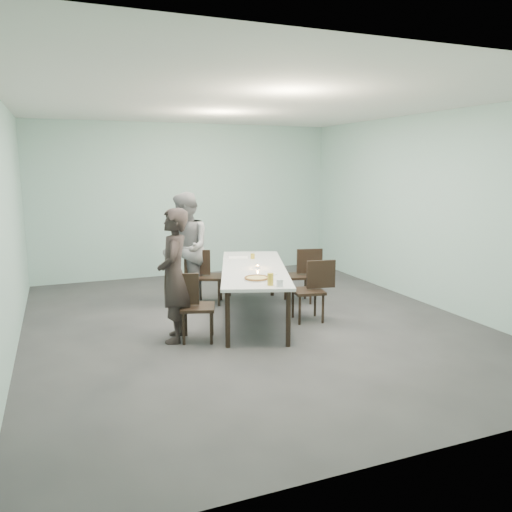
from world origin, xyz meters
name	(u,v)px	position (x,y,z in m)	size (l,w,h in m)	color
ground	(251,323)	(0.00, 0.00, 0.00)	(7.00, 7.00, 0.00)	#333335
room_shell	(250,178)	(0.00, 0.00, 2.03)	(6.02, 7.02, 3.01)	#9EC7C0
table	(254,271)	(0.15, 0.26, 0.69)	(1.70, 2.75, 0.75)	white
chair_near_left	(191,302)	(-0.94, -0.36, 0.50)	(0.65, 0.53, 0.87)	black
chair_far_left	(204,273)	(-0.31, 1.26, 0.50)	(0.65, 0.55, 0.87)	black
chair_near_right	(313,286)	(0.89, -0.19, 0.50)	(0.64, 0.48, 0.87)	black
chair_far_right	(303,272)	(1.19, 0.74, 0.50)	(0.65, 0.50, 0.87)	black
diner_near	(174,275)	(-1.13, -0.27, 0.84)	(0.61, 0.40, 1.68)	black
diner_far	(186,249)	(-0.59, 1.35, 0.89)	(0.87, 0.68, 1.79)	gray
pizza	(257,278)	(-0.11, -0.50, 0.77)	(0.34, 0.34, 0.04)	white
side_plate	(270,274)	(0.18, -0.27, 0.76)	(0.18, 0.18, 0.01)	white
beer_glass	(270,279)	(-0.06, -0.84, 0.82)	(0.08, 0.08, 0.15)	gold
water_tumbler	(280,283)	(0.01, -0.95, 0.80)	(0.08, 0.08, 0.09)	silver
tealight	(258,267)	(0.16, 0.15, 0.77)	(0.06, 0.06, 0.05)	silver
amber_tumbler	(253,256)	(0.37, 0.87, 0.79)	(0.07, 0.07, 0.08)	gold
menu	(238,258)	(0.19, 1.03, 0.75)	(0.30, 0.22, 0.01)	silver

